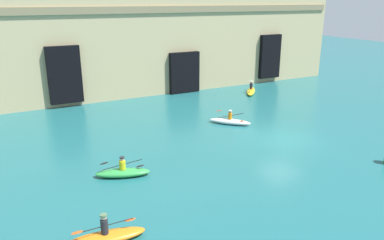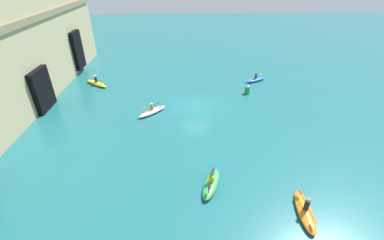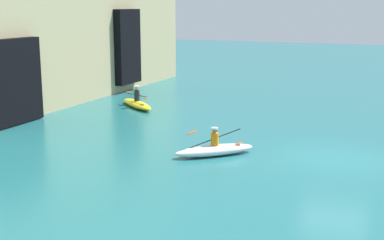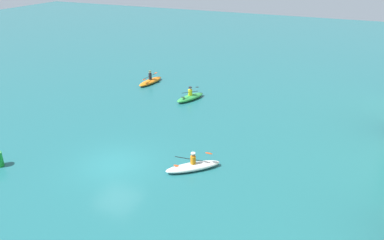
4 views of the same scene
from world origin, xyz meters
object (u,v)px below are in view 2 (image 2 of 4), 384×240
kayak_yellow (97,83)px  kayak_blue (255,79)px  kayak_orange (305,211)px  kayak_green (211,184)px  marker_buoy (247,89)px  kayak_white (152,111)px

kayak_yellow → kayak_blue: size_ratio=1.07×
kayak_orange → kayak_blue: kayak_orange is taller
kayak_orange → kayak_blue: bearing=0.7°
kayak_yellow → kayak_green: size_ratio=1.07×
kayak_blue → marker_buoy: (-3.51, 1.87, 0.33)m
kayak_green → kayak_blue: (17.45, -7.34, -0.02)m
marker_buoy → kayak_blue: bearing=-28.0°
kayak_yellow → marker_buoy: bearing=-150.9°
kayak_yellow → kayak_blue: (0.39, -19.30, -0.01)m
kayak_white → marker_buoy: 10.97m
kayak_yellow → kayak_green: bearing=164.3°
kayak_yellow → kayak_blue: 19.30m
kayak_orange → marker_buoy: size_ratio=2.69×
kayak_green → marker_buoy: bearing=-1.2°
kayak_yellow → kayak_white: (-7.26, -7.27, 0.00)m
kayak_orange → kayak_green: (2.33, 5.12, 0.01)m
kayak_blue → kayak_green: bearing=39.0°
kayak_green → kayak_blue: kayak_green is taller
kayak_white → kayak_green: bearing=-107.7°
kayak_orange → kayak_green: kayak_orange is taller
kayak_orange → marker_buoy: (16.27, -0.36, 0.33)m
kayak_orange → kayak_blue: (19.78, -2.23, -0.01)m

